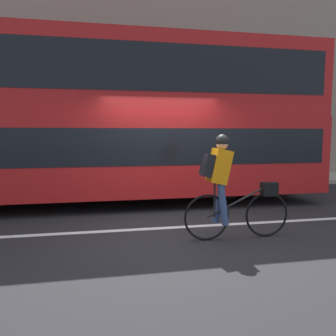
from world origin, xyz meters
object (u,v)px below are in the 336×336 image
object	(u,v)px
trash_bin	(43,171)
street_sign_post	(236,143)
cyclist_on_bike	(227,184)
bus	(87,115)

from	to	relation	value
trash_bin	street_sign_post	bearing A→B (deg)	-0.06
trash_bin	cyclist_on_bike	bearing A→B (deg)	-56.61
bus	cyclist_on_bike	distance (m)	4.12
street_sign_post	cyclist_on_bike	bearing A→B (deg)	-113.95
bus	street_sign_post	xyz separation A→B (m)	(4.93, 2.68, -0.78)
cyclist_on_bike	trash_bin	xyz separation A→B (m)	(-3.85, 5.84, -0.37)
trash_bin	street_sign_post	world-z (taller)	street_sign_post
trash_bin	street_sign_post	xyz separation A→B (m)	(6.44, -0.01, 0.85)
cyclist_on_bike	street_sign_post	distance (m)	6.40
street_sign_post	bus	bearing A→B (deg)	-151.47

